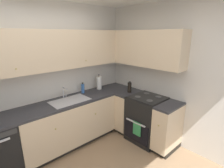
# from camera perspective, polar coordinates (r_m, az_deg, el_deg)

# --- Properties ---
(wall_back) EXTENTS (3.98, 0.05, 2.60)m
(wall_back) POSITION_cam_1_polar(r_m,az_deg,el_deg) (3.23, -24.82, 1.31)
(wall_back) COLOR silver
(wall_back) RESTS_ON ground_plane
(wall_right) EXTENTS (0.05, 3.23, 2.60)m
(wall_right) POSITION_cam_1_polar(r_m,az_deg,el_deg) (3.31, 20.63, 2.08)
(wall_right) COLOR silver
(wall_right) RESTS_ON ground_plane
(lower_cabinets_back) EXTENTS (1.78, 0.62, 0.85)m
(lower_cabinets_back) POSITION_cam_1_polar(r_m,az_deg,el_deg) (3.42, -14.03, -12.54)
(lower_cabinets_back) COLOR beige
(lower_cabinets_back) RESTS_ON ground_plane
(countertop_back) EXTENTS (2.99, 0.60, 0.03)m
(countertop_back) POSITION_cam_1_polar(r_m,az_deg,el_deg) (3.23, -14.57, -5.71)
(countertop_back) COLOR #2D2D33
(countertop_back) RESTS_ON lower_cabinets_back
(lower_cabinets_right) EXTENTS (0.62, 1.20, 0.85)m
(lower_cabinets_right) POSITION_cam_1_polar(r_m,az_deg,el_deg) (3.51, 11.55, -11.56)
(lower_cabinets_right) COLOR beige
(lower_cabinets_right) RESTS_ON ground_plane
(countertop_right) EXTENTS (0.60, 1.20, 0.03)m
(countertop_right) POSITION_cam_1_polar(r_m,az_deg,el_deg) (3.33, 11.94, -4.87)
(countertop_right) COLOR #2D2D33
(countertop_right) RESTS_ON lower_cabinets_right
(oven_range) EXTENTS (0.68, 0.62, 1.04)m
(oven_range) POSITION_cam_1_polar(r_m,az_deg,el_deg) (3.53, 11.34, -11.03)
(oven_range) COLOR black
(oven_range) RESTS_ON ground_plane
(upper_cabinets_back) EXTENTS (2.67, 0.34, 0.66)m
(upper_cabinets_back) POSITION_cam_1_polar(r_m,az_deg,el_deg) (3.08, -19.71, 10.43)
(upper_cabinets_back) COLOR beige
(upper_cabinets_right) EXTENTS (0.32, 1.75, 0.66)m
(upper_cabinets_right) POSITION_cam_1_polar(r_m,az_deg,el_deg) (3.44, 9.54, 11.64)
(upper_cabinets_right) COLOR beige
(sink) EXTENTS (0.68, 0.40, 0.10)m
(sink) POSITION_cam_1_polar(r_m,az_deg,el_deg) (3.23, -13.63, -6.07)
(sink) COLOR #B7B7BC
(sink) RESTS_ON countertop_back
(faucet) EXTENTS (0.07, 0.16, 0.21)m
(faucet) POSITION_cam_1_polar(r_m,az_deg,el_deg) (3.35, -15.50, -2.39)
(faucet) COLOR silver
(faucet) RESTS_ON countertop_back
(soap_bottle) EXTENTS (0.06, 0.06, 0.22)m
(soap_bottle) POSITION_cam_1_polar(r_m,az_deg,el_deg) (3.56, -9.58, -1.41)
(soap_bottle) COLOR #3F72BF
(soap_bottle) RESTS_ON countertop_back
(paper_towel_roll) EXTENTS (0.11, 0.11, 0.34)m
(paper_towel_roll) POSITION_cam_1_polar(r_m,az_deg,el_deg) (3.76, -4.29, 0.43)
(paper_towel_roll) COLOR white
(paper_towel_roll) RESTS_ON countertop_back
(oil_bottle) EXTENTS (0.08, 0.08, 0.22)m
(oil_bottle) POSITION_cam_1_polar(r_m,az_deg,el_deg) (3.57, 5.79, -1.09)
(oil_bottle) COLOR black
(oil_bottle) RESTS_ON countertop_right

